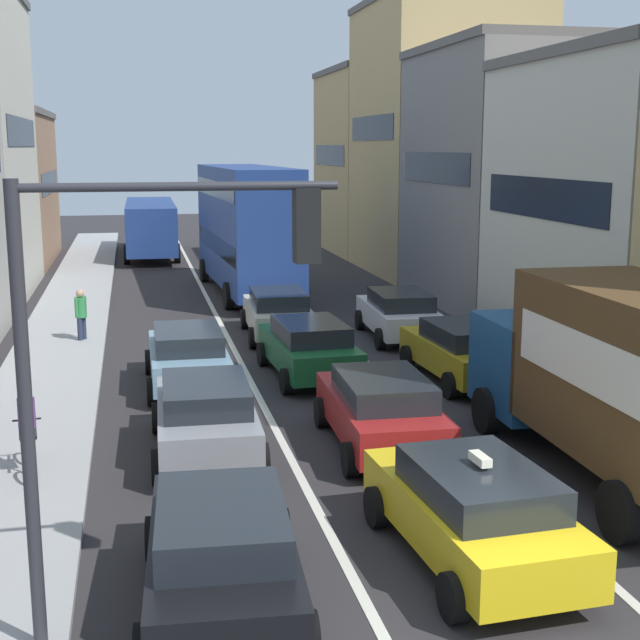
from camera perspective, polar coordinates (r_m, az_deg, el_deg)
name	(u,v)px	position (r m, az deg, el deg)	size (l,w,h in m)	color
ground_plane	(525,635)	(11.69, 13.04, -19.12)	(140.00, 140.00, 0.00)	#2E2B2D
sidewalk_left	(66,328)	(29.74, -16.04, -0.51)	(2.60, 64.00, 0.14)	#A4A4A4
lane_stripe_left	(221,324)	(29.80, -6.41, -0.25)	(0.16, 60.00, 0.01)	silver
lane_stripe_right	(320,320)	(30.30, 0.00, 0.02)	(0.16, 60.00, 0.01)	silver
building_row_right	(531,154)	(33.81, 13.40, 10.35)	(7.20, 43.90, 13.54)	tan
traffic_light_pole	(139,331)	(10.03, -11.58, -0.70)	(3.58, 0.38, 5.50)	#2D2D33
removalist_box_truck	(619,373)	(16.24, 18.69, -3.23)	(2.77, 7.73, 3.58)	navy
taxi_centre_lane_front	(474,509)	(12.96, 9.85, -11.91)	(2.28, 4.40, 1.66)	yellow
sedan_left_lane_front	(222,550)	(11.67, -6.35, -14.50)	(2.28, 4.40, 1.49)	black
sedan_centre_lane_second	(381,409)	(17.42, 3.96, -5.72)	(2.17, 4.36, 1.49)	#A51E1E
wagon_left_lane_second	(206,415)	(17.15, -7.37, -6.06)	(2.16, 4.35, 1.49)	gray
hatchback_centre_lane_third	(309,347)	(22.63, -0.70, -1.75)	(2.23, 4.38, 1.49)	#19592D
sedan_left_lane_third	(188,356)	(21.95, -8.49, -2.28)	(2.07, 4.31, 1.49)	#759EB7
coupe_centre_lane_fourth	(278,312)	(27.42, -2.72, 0.51)	(2.21, 4.37, 1.49)	beige
sedan_right_lane_behind_truck	(463,350)	(22.57, 9.18, -1.93)	(2.21, 4.37, 1.49)	#B29319
wagon_right_lane_far	(399,313)	(27.33, 5.12, 0.44)	(2.23, 4.38, 1.49)	silver
bus_mid_queue_primary	(246,224)	(35.38, -4.76, 6.19)	(3.16, 10.60, 5.06)	navy
bus_far_queue_secondary	(151,224)	(48.73, -10.85, 6.11)	(2.89, 10.53, 2.90)	navy
cyclist_on_sidewalk	(28,434)	(16.58, -18.28, -6.95)	(0.50, 1.72, 1.72)	black
pedestrian_near_kerb	(81,313)	(27.37, -15.12, 0.43)	(0.34, 0.48, 1.66)	#262D47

